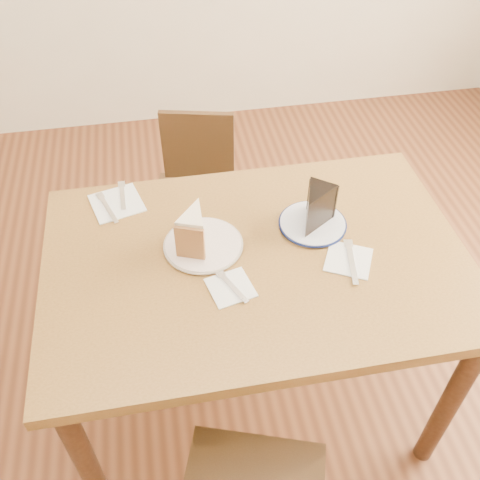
% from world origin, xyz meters
% --- Properties ---
extents(ground, '(4.00, 4.00, 0.00)m').
position_xyz_m(ground, '(0.00, 0.00, 0.00)').
color(ground, '#442112').
rests_on(ground, ground).
extents(table, '(1.20, 0.80, 0.75)m').
position_xyz_m(table, '(0.00, 0.00, 0.65)').
color(table, '#553817').
rests_on(table, ground).
extents(chair_far, '(0.43, 0.43, 0.72)m').
position_xyz_m(chair_far, '(-0.10, 0.73, 0.40)').
color(chair_far, black).
rests_on(chair_far, ground).
extents(plate_cream, '(0.22, 0.22, 0.01)m').
position_xyz_m(plate_cream, '(-0.14, 0.07, 0.76)').
color(plate_cream, silver).
rests_on(plate_cream, table).
extents(plate_navy, '(0.19, 0.19, 0.01)m').
position_xyz_m(plate_navy, '(0.19, 0.10, 0.76)').
color(plate_navy, white).
rests_on(plate_navy, table).
extents(carrot_cake, '(0.11, 0.13, 0.11)m').
position_xyz_m(carrot_cake, '(-0.16, 0.07, 0.82)').
color(carrot_cake, beige).
rests_on(carrot_cake, plate_cream).
extents(chocolate_cake, '(0.14, 0.15, 0.11)m').
position_xyz_m(chocolate_cake, '(0.19, 0.08, 0.82)').
color(chocolate_cake, black).
rests_on(chocolate_cake, plate_navy).
extents(napkin_cream, '(0.14, 0.14, 0.00)m').
position_xyz_m(napkin_cream, '(-0.09, -0.10, 0.75)').
color(napkin_cream, white).
rests_on(napkin_cream, table).
extents(napkin_navy, '(0.17, 0.17, 0.00)m').
position_xyz_m(napkin_navy, '(0.25, -0.06, 0.75)').
color(napkin_navy, white).
rests_on(napkin_navy, table).
extents(napkin_spare, '(0.18, 0.18, 0.00)m').
position_xyz_m(napkin_spare, '(-0.39, 0.30, 0.75)').
color(napkin_spare, white).
rests_on(napkin_spare, table).
extents(fork_cream, '(0.07, 0.13, 0.00)m').
position_xyz_m(fork_cream, '(-0.09, -0.10, 0.76)').
color(fork_cream, silver).
rests_on(fork_cream, napkin_cream).
extents(knife_navy, '(0.05, 0.17, 0.00)m').
position_xyz_m(knife_navy, '(0.26, -0.08, 0.76)').
color(knife_navy, silver).
rests_on(knife_navy, napkin_navy).
extents(fork_spare, '(0.02, 0.14, 0.00)m').
position_xyz_m(fork_spare, '(-0.37, 0.33, 0.76)').
color(fork_spare, silver).
rests_on(fork_spare, napkin_spare).
extents(knife_spare, '(0.07, 0.16, 0.00)m').
position_xyz_m(knife_spare, '(-0.41, 0.28, 0.76)').
color(knife_spare, silver).
rests_on(knife_spare, napkin_spare).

